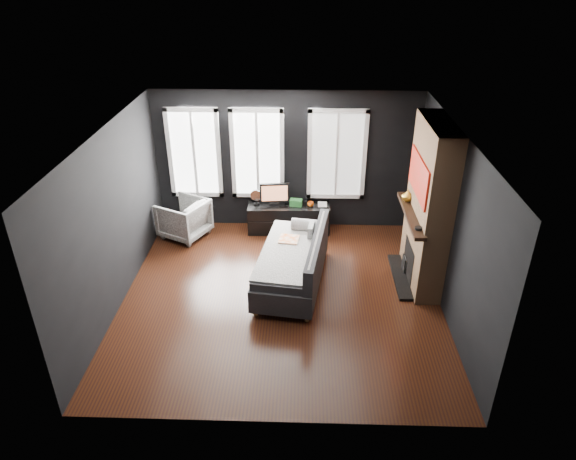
{
  "coord_description": "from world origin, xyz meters",
  "views": [
    {
      "loc": [
        0.33,
        -6.71,
        4.85
      ],
      "look_at": [
        0.1,
        0.3,
        1.05
      ],
      "focal_mm": 32.0,
      "sensor_mm": 36.0,
      "label": 1
    }
  ],
  "objects_px": {
    "media_console": "(289,218)",
    "book": "(318,199)",
    "monitor": "(274,193)",
    "mug": "(310,203)",
    "armchair": "(184,217)",
    "mantel_vase": "(408,195)",
    "sofa": "(292,259)"
  },
  "relations": [
    {
      "from": "monitor",
      "to": "mantel_vase",
      "type": "distance_m",
      "value": 2.62
    },
    {
      "from": "armchair",
      "to": "mantel_vase",
      "type": "relative_size",
      "value": 4.07
    },
    {
      "from": "armchair",
      "to": "mug",
      "type": "xyz_separation_m",
      "value": [
        2.42,
        0.26,
        0.2
      ]
    },
    {
      "from": "media_console",
      "to": "book",
      "type": "height_order",
      "value": "book"
    },
    {
      "from": "sofa",
      "to": "armchair",
      "type": "distance_m",
      "value": 2.62
    },
    {
      "from": "armchair",
      "to": "mantel_vase",
      "type": "height_order",
      "value": "mantel_vase"
    },
    {
      "from": "mug",
      "to": "mantel_vase",
      "type": "height_order",
      "value": "mantel_vase"
    },
    {
      "from": "sofa",
      "to": "book",
      "type": "xyz_separation_m",
      "value": [
        0.46,
        1.88,
        0.21
      ]
    },
    {
      "from": "sofa",
      "to": "media_console",
      "type": "height_order",
      "value": "sofa"
    },
    {
      "from": "armchair",
      "to": "monitor",
      "type": "distance_m",
      "value": 1.8
    },
    {
      "from": "sofa",
      "to": "mug",
      "type": "height_order",
      "value": "sofa"
    },
    {
      "from": "mug",
      "to": "book",
      "type": "relative_size",
      "value": 0.5
    },
    {
      "from": "sofa",
      "to": "monitor",
      "type": "distance_m",
      "value": 1.92
    },
    {
      "from": "media_console",
      "to": "sofa",
      "type": "bearing_deg",
      "value": -88.23
    },
    {
      "from": "mantel_vase",
      "to": "mug",
      "type": "bearing_deg",
      "value": 143.8
    },
    {
      "from": "mug",
      "to": "mantel_vase",
      "type": "bearing_deg",
      "value": -36.2
    },
    {
      "from": "armchair",
      "to": "mug",
      "type": "relative_size",
      "value": 6.89
    },
    {
      "from": "armchair",
      "to": "mantel_vase",
      "type": "bearing_deg",
      "value": 103.92
    },
    {
      "from": "media_console",
      "to": "mug",
      "type": "relative_size",
      "value": 13.4
    },
    {
      "from": "sofa",
      "to": "mug",
      "type": "xyz_separation_m",
      "value": [
        0.31,
        1.81,
        0.15
      ]
    },
    {
      "from": "mug",
      "to": "mantel_vase",
      "type": "relative_size",
      "value": 0.59
    },
    {
      "from": "armchair",
      "to": "media_console",
      "type": "relative_size",
      "value": 0.51
    },
    {
      "from": "mug",
      "to": "media_console",
      "type": "bearing_deg",
      "value": 175.35
    },
    {
      "from": "media_console",
      "to": "monitor",
      "type": "bearing_deg",
      "value": 177.67
    },
    {
      "from": "monitor",
      "to": "mug",
      "type": "bearing_deg",
      "value": -9.35
    },
    {
      "from": "media_console",
      "to": "book",
      "type": "xyz_separation_m",
      "value": [
        0.57,
        0.03,
        0.39
      ]
    },
    {
      "from": "mug",
      "to": "book",
      "type": "bearing_deg",
      "value": 23.53
    },
    {
      "from": "sofa",
      "to": "mug",
      "type": "relative_size",
      "value": 17.93
    },
    {
      "from": "sofa",
      "to": "mug",
      "type": "distance_m",
      "value": 1.84
    },
    {
      "from": "monitor",
      "to": "mug",
      "type": "xyz_separation_m",
      "value": [
        0.69,
        -0.04,
        -0.2
      ]
    },
    {
      "from": "armchair",
      "to": "mug",
      "type": "height_order",
      "value": "armchair"
    },
    {
      "from": "sofa",
      "to": "mantel_vase",
      "type": "relative_size",
      "value": 10.6
    }
  ]
}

